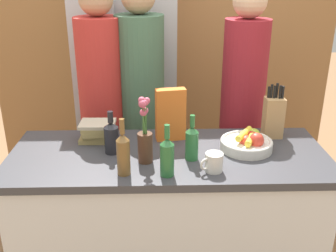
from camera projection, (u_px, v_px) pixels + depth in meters
kitchen_island at (168, 227)px, 2.22m from camera, size 1.66×0.65×0.94m
back_wall_wood at (163, 35)px, 3.29m from camera, size 2.86×0.12×2.60m
refrigerator at (128, 83)px, 3.07m from camera, size 0.73×0.63×1.99m
fruit_bowl at (248, 142)px, 2.07m from camera, size 0.27×0.27×0.11m
knife_block at (273, 116)px, 2.20m from camera, size 0.10×0.09×0.31m
flower_vase at (145, 138)px, 1.91m from camera, size 0.07×0.07×0.34m
cereal_box at (171, 115)px, 2.15m from camera, size 0.17×0.09×0.29m
coffee_mug at (213, 162)px, 1.85m from camera, size 0.11×0.09×0.09m
book_stack at (98, 131)px, 2.17m from camera, size 0.20×0.16×0.11m
bottle_oil at (192, 142)px, 1.95m from camera, size 0.07×0.07×0.24m
bottle_vinegar at (123, 153)px, 1.80m from camera, size 0.06×0.06×0.28m
bottle_wine at (111, 137)px, 2.02m from camera, size 0.08×0.08×0.23m
bottle_water at (167, 156)px, 1.79m from camera, size 0.07×0.07×0.25m
person_at_sink at (103, 104)px, 2.53m from camera, size 0.29×0.29×1.77m
person_in_blue at (141, 102)px, 2.57m from camera, size 0.31×0.31×1.78m
person_in_red_tee at (242, 104)px, 2.55m from camera, size 0.28×0.28×1.75m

